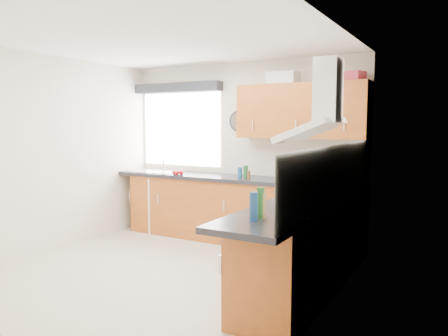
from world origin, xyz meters
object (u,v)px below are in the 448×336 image
Objects in this scene: oven at (306,247)px; upper_cabinets at (301,111)px; washing_machine at (174,205)px; extractor_hood at (319,110)px.

oven is 0.50× the size of upper_cabinets.
upper_cabinets reaches higher than oven.
upper_cabinets is at bearing -2.90° from washing_machine.
oven is 1.99m from upper_cabinets.
extractor_hood is 3.17m from washing_machine.
oven is 1.35m from extractor_hood.
extractor_hood reaches higher than washing_machine.
upper_cabinets is (-0.55, 1.32, 1.38)m from oven.
upper_cabinets is at bearing 112.54° from oven.
extractor_hood reaches higher than oven.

